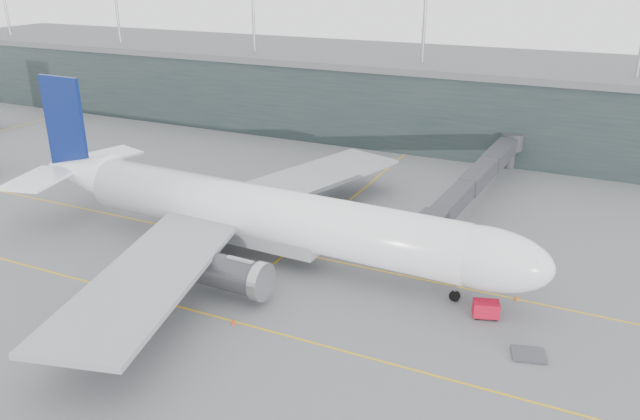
% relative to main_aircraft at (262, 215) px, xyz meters
% --- Properties ---
extents(ground, '(320.00, 320.00, 0.00)m').
position_rel_main_aircraft_xyz_m(ground, '(-2.93, 6.27, -5.23)').
color(ground, '#57575C').
rests_on(ground, ground).
extents(taxiline_a, '(160.00, 0.25, 0.02)m').
position_rel_main_aircraft_xyz_m(taxiline_a, '(-2.93, 2.27, -5.22)').
color(taxiline_a, gold).
rests_on(taxiline_a, ground).
extents(taxiline_b, '(160.00, 0.25, 0.02)m').
position_rel_main_aircraft_xyz_m(taxiline_b, '(-2.93, -13.73, -5.22)').
color(taxiline_b, gold).
rests_on(taxiline_b, ground).
extents(taxiline_lead_main, '(0.25, 60.00, 0.02)m').
position_rel_main_aircraft_xyz_m(taxiline_lead_main, '(2.07, 26.27, -5.22)').
color(taxiline_lead_main, gold).
rests_on(taxiline_lead_main, ground).
extents(terminal, '(240.00, 36.00, 29.00)m').
position_rel_main_aircraft_xyz_m(terminal, '(-2.93, 64.26, 2.39)').
color(terminal, '#1D2727').
rests_on(terminal, ground).
extents(main_aircraft, '(66.42, 62.49, 18.65)m').
position_rel_main_aircraft_xyz_m(main_aircraft, '(0.00, 0.00, 0.00)').
color(main_aircraft, white).
rests_on(main_aircraft, ground).
extents(jet_bridge, '(5.39, 43.19, 5.94)m').
position_rel_main_aircraft_xyz_m(jet_bridge, '(18.90, 28.76, -0.79)').
color(jet_bridge, '#2F2F35').
rests_on(jet_bridge, ground).
extents(gse_cart, '(2.84, 2.25, 1.69)m').
position_rel_main_aircraft_xyz_m(gse_cart, '(26.37, -2.63, -4.29)').
color(gse_cart, '#B10C24').
rests_on(gse_cart, ground).
extents(baggage_dolly, '(3.35, 2.94, 0.29)m').
position_rel_main_aircraft_xyz_m(baggage_dolly, '(31.10, -7.47, -5.06)').
color(baggage_dolly, '#3A393E').
rests_on(baggage_dolly, ground).
extents(uld_a, '(2.21, 1.89, 1.80)m').
position_rel_main_aircraft_xyz_m(uld_a, '(-9.40, 15.97, -4.29)').
color(uld_a, '#35363A').
rests_on(uld_a, ground).
extents(uld_b, '(2.30, 2.09, 1.71)m').
position_rel_main_aircraft_xyz_m(uld_b, '(-4.10, 16.90, -4.33)').
color(uld_b, '#35363A').
rests_on(uld_b, ground).
extents(uld_c, '(2.48, 2.14, 1.99)m').
position_rel_main_aircraft_xyz_m(uld_c, '(-3.32, 17.00, -4.19)').
color(uld_c, '#35363A').
rests_on(uld_c, ground).
extents(cone_nose, '(0.44, 0.44, 0.69)m').
position_rel_main_aircraft_xyz_m(cone_nose, '(28.58, 2.06, -4.89)').
color(cone_nose, '#DB5F0C').
rests_on(cone_nose, ground).
extents(cone_wing_stbd, '(0.39, 0.39, 0.62)m').
position_rel_main_aircraft_xyz_m(cone_wing_stbd, '(4.89, -14.21, -4.92)').
color(cone_wing_stbd, red).
rests_on(cone_wing_stbd, ground).
extents(cone_wing_port, '(0.40, 0.40, 0.64)m').
position_rel_main_aircraft_xyz_m(cone_wing_port, '(8.22, 15.93, -4.91)').
color(cone_wing_port, '#F9490D').
rests_on(cone_wing_port, ground).
extents(cone_tail, '(0.38, 0.38, 0.61)m').
position_rel_main_aircraft_xyz_m(cone_tail, '(-12.50, -4.60, -4.93)').
color(cone_tail, '#CA6C0B').
rests_on(cone_tail, ground).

